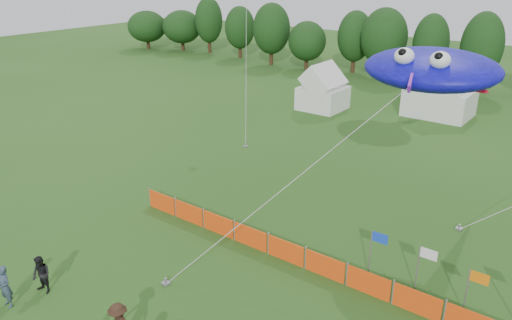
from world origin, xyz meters
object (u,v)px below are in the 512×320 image
Objects in this scene: spectator_a at (5,287)px; stingray_kite at (435,68)px; spectator_b at (41,275)px; barrier_fence at (305,258)px; tent_right at (440,94)px; tent_left at (323,91)px.

spectator_a is 20.20m from stingray_kite.
spectator_b is (0.31, 1.32, -0.07)m from spectator_a.
barrier_fence is 10.90m from spectator_b.
spectator_b is (-4.49, -34.73, -1.11)m from tent_right.
barrier_fence is 12.09m from spectator_a.
spectator_b is 19.04m from stingray_kite.
tent_left reaches higher than spectator_a.
tent_right is 21.85m from stingray_kite.
spectator_a is at bearing -109.37° from spectator_b.
stingray_kite is at bearing 69.86° from barrier_fence.
stingray_kite is at bearing -47.58° from tent_left.
barrier_fence is at bearing 48.82° from spectator_a.
tent_left is 0.19× the size of barrier_fence.
tent_right is at bearing 76.62° from spectator_b.
barrier_fence is 1.05× the size of stingray_kite.
tent_left is at bearing -154.93° from tent_right.
spectator_b is (4.61, -30.48, -0.86)m from tent_left.
tent_left is 30.83m from spectator_b.
tent_right is 27.09m from barrier_fence.
tent_right reaches higher than barrier_fence.
stingray_kite is (5.51, -20.23, 6.14)m from tent_right.
tent_left reaches higher than barrier_fence.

